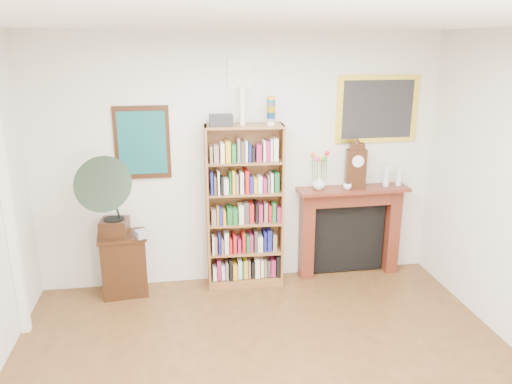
% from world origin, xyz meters
% --- Properties ---
extents(room, '(4.51, 5.01, 2.81)m').
position_xyz_m(room, '(0.00, 0.00, 1.40)').
color(room, '#4C3017').
rests_on(room, ground).
extents(teal_poster, '(0.58, 0.04, 0.78)m').
position_xyz_m(teal_poster, '(-1.05, 2.48, 1.65)').
color(teal_poster, black).
rests_on(teal_poster, back_wall).
extents(small_picture, '(0.26, 0.04, 0.30)m').
position_xyz_m(small_picture, '(0.00, 2.48, 2.35)').
color(small_picture, white).
rests_on(small_picture, back_wall).
extents(gilt_painting, '(0.95, 0.04, 0.75)m').
position_xyz_m(gilt_painting, '(1.55, 2.48, 1.95)').
color(gilt_painting, yellow).
rests_on(gilt_painting, back_wall).
extents(bookshelf, '(0.86, 0.35, 2.11)m').
position_xyz_m(bookshelf, '(0.02, 2.33, 1.02)').
color(bookshelf, brown).
rests_on(bookshelf, floor).
extents(side_cabinet, '(0.54, 0.42, 0.69)m').
position_xyz_m(side_cabinet, '(-1.32, 2.29, 0.35)').
color(side_cabinet, black).
rests_on(side_cabinet, floor).
extents(fireplace, '(1.28, 0.31, 1.08)m').
position_xyz_m(fireplace, '(1.27, 2.40, 0.63)').
color(fireplace, '#542013').
rests_on(fireplace, floor).
extents(gramophone, '(0.63, 0.76, 0.92)m').
position_xyz_m(gramophone, '(-1.39, 2.15, 1.21)').
color(gramophone, black).
rests_on(gramophone, side_cabinet).
extents(cd_stack, '(0.16, 0.16, 0.08)m').
position_xyz_m(cd_stack, '(-1.10, 2.18, 0.73)').
color(cd_stack, '#B5B6C2').
rests_on(cd_stack, side_cabinet).
extents(mantel_clock, '(0.24, 0.16, 0.52)m').
position_xyz_m(mantel_clock, '(1.29, 2.35, 1.33)').
color(mantel_clock, black).
rests_on(mantel_clock, fireplace).
extents(flower_vase, '(0.18, 0.18, 0.16)m').
position_xyz_m(flower_vase, '(0.87, 2.36, 1.16)').
color(flower_vase, silver).
rests_on(flower_vase, fireplace).
extents(teacup, '(0.12, 0.12, 0.07)m').
position_xyz_m(teacup, '(1.18, 2.30, 1.12)').
color(teacup, white).
rests_on(teacup, fireplace).
extents(bottle_left, '(0.07, 0.07, 0.24)m').
position_xyz_m(bottle_left, '(1.67, 2.36, 1.20)').
color(bottle_left, silver).
rests_on(bottle_left, fireplace).
extents(bottle_right, '(0.06, 0.06, 0.20)m').
position_xyz_m(bottle_right, '(1.83, 2.37, 1.18)').
color(bottle_right, silver).
rests_on(bottle_right, fireplace).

